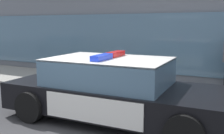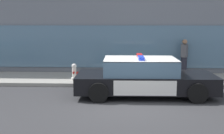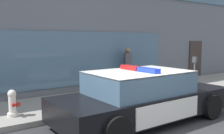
# 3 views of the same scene
# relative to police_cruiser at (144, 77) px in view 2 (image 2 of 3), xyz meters

# --- Properties ---
(ground) EXTENTS (48.00, 48.00, 0.00)m
(ground) POSITION_rel_police_cruiser_xyz_m (-0.54, -1.04, -0.68)
(ground) COLOR #303033
(sidewalk) EXTENTS (48.00, 2.66, 0.15)m
(sidewalk) POSITION_rel_police_cruiser_xyz_m (-0.54, 2.51, -0.61)
(sidewalk) COLOR gray
(sidewalk) RESTS_ON ground
(storefront_building) EXTENTS (24.16, 8.52, 6.57)m
(storefront_building) POSITION_rel_police_cruiser_xyz_m (-0.02, 8.11, 2.60)
(storefront_building) COLOR slate
(storefront_building) RESTS_ON ground
(police_cruiser) EXTENTS (5.04, 2.23, 1.49)m
(police_cruiser) POSITION_rel_police_cruiser_xyz_m (0.00, 0.00, 0.00)
(police_cruiser) COLOR black
(police_cruiser) RESTS_ON ground
(fire_hydrant) EXTENTS (0.34, 0.39, 0.73)m
(fire_hydrant) POSITION_rel_police_cruiser_xyz_m (-2.91, 1.93, -0.18)
(fire_hydrant) COLOR silver
(fire_hydrant) RESTS_ON sidewalk
(pedestrian_on_sidewalk) EXTENTS (0.40, 0.47, 1.71)m
(pedestrian_on_sidewalk) POSITION_rel_police_cruiser_xyz_m (2.17, 3.44, 0.33)
(pedestrian_on_sidewalk) COLOR #23232D
(pedestrian_on_sidewalk) RESTS_ON sidewalk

